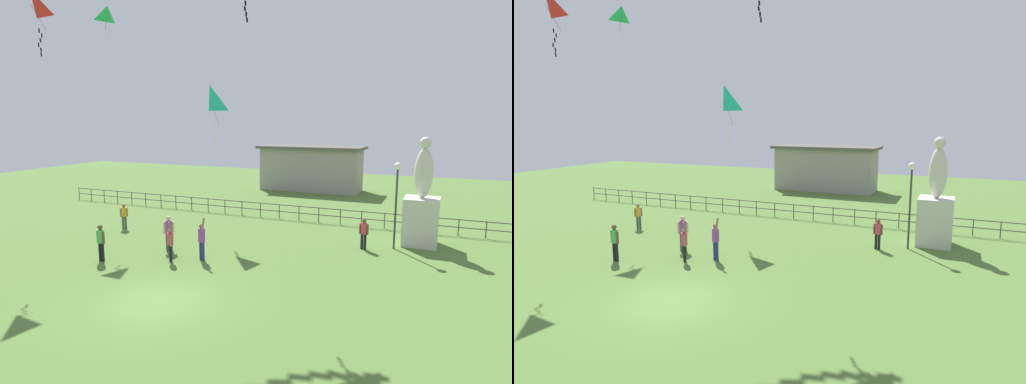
% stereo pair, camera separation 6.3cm
% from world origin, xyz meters
% --- Properties ---
extents(ground_plane, '(80.00, 80.00, 0.00)m').
position_xyz_m(ground_plane, '(0.00, 0.00, 0.00)').
color(ground_plane, '#517533').
extents(statue_monument, '(1.70, 1.70, 5.52)m').
position_xyz_m(statue_monument, '(8.05, 11.27, 1.79)').
color(statue_monument, beige).
rests_on(statue_monument, ground_plane).
extents(lamppost, '(0.36, 0.36, 4.33)m').
position_xyz_m(lamppost, '(6.92, 9.99, 3.15)').
color(lamppost, '#38383D').
rests_on(lamppost, ground_plane).
extents(person_0, '(0.51, 0.32, 1.70)m').
position_xyz_m(person_0, '(-5.05, 2.65, 0.98)').
color(person_0, black).
rests_on(person_0, ground_plane).
extents(person_1, '(0.49, 0.41, 2.02)m').
position_xyz_m(person_1, '(-0.93, 4.61, 1.01)').
color(person_1, navy).
rests_on(person_1, ground_plane).
extents(person_2, '(0.47, 0.29, 1.54)m').
position_xyz_m(person_2, '(5.54, 9.31, 0.89)').
color(person_2, black).
rests_on(person_2, ground_plane).
extents(person_3, '(0.34, 0.46, 1.81)m').
position_xyz_m(person_3, '(-2.12, 3.86, 0.91)').
color(person_3, black).
rests_on(person_3, ground_plane).
extents(person_4, '(0.35, 0.34, 1.50)m').
position_xyz_m(person_4, '(-8.08, 7.77, 0.86)').
color(person_4, '#3F4C47').
rests_on(person_4, ground_plane).
extents(person_5, '(0.46, 0.33, 1.74)m').
position_xyz_m(person_5, '(-3.16, 5.23, 1.00)').
color(person_5, '#3F4C47').
rests_on(person_5, ground_plane).
extents(kite_0, '(1.05, 1.15, 2.87)m').
position_xyz_m(kite_0, '(-9.17, 3.43, 11.58)').
color(kite_0, red).
extents(kite_1, '(0.73, 1.06, 2.02)m').
position_xyz_m(kite_1, '(-9.77, 9.18, 12.42)').
color(kite_1, '#1EB759').
extents(kite_3, '(1.34, 1.10, 3.24)m').
position_xyz_m(kite_3, '(-2.95, 9.14, 7.38)').
color(kite_3, '#19B2B2').
extents(waterfront_railing, '(36.00, 0.06, 0.95)m').
position_xyz_m(waterfront_railing, '(-0.24, 14.00, 0.62)').
color(waterfront_railing, '#4C4742').
rests_on(waterfront_railing, ground_plane).
extents(pavilion_building, '(9.36, 3.90, 4.01)m').
position_xyz_m(pavilion_building, '(-2.13, 26.00, 2.03)').
color(pavilion_building, gray).
rests_on(pavilion_building, ground_plane).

